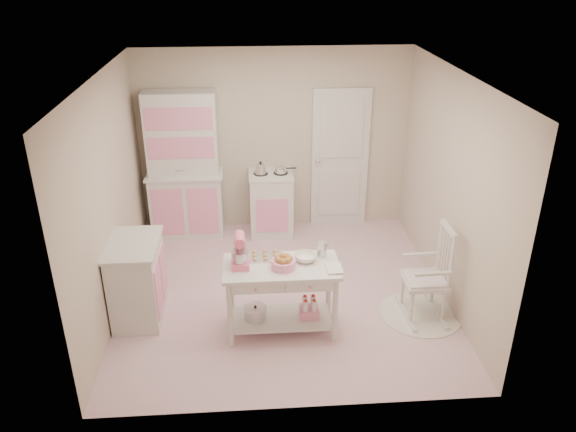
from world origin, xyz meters
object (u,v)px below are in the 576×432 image
object	(u,v)px
work_table	(281,298)
base_cabinet	(137,280)
bread_basket	(283,264)
stand_mixer	(240,251)
hutch	(184,166)
rocking_chair	(426,272)
stove	(271,203)

from	to	relation	value
work_table	base_cabinet	bearing A→B (deg)	166.40
base_cabinet	bread_basket	world-z (taller)	base_cabinet
base_cabinet	stand_mixer	size ratio (longest dim) A/B	2.71
hutch	rocking_chair	size ratio (longest dim) A/B	1.89
stove	stand_mixer	world-z (taller)	stand_mixer
stove	work_table	distance (m)	2.34
bread_basket	hutch	bearing A→B (deg)	116.63
work_table	rocking_chair	bearing A→B (deg)	5.64
bread_basket	base_cabinet	bearing A→B (deg)	164.87
stand_mixer	base_cabinet	bearing A→B (deg)	162.02
stove	work_table	size ratio (longest dim) A/B	0.77
hutch	stove	bearing A→B (deg)	-2.39
base_cabinet	rocking_chair	xyz separation A→B (m)	(3.16, -0.22, 0.09)
hutch	work_table	bearing A→B (deg)	-63.27
stove	work_table	world-z (taller)	stove
rocking_chair	hutch	bearing A→B (deg)	139.14
work_table	bread_basket	world-z (taller)	bread_basket
base_cabinet	rocking_chair	size ratio (longest dim) A/B	0.84
rocking_chair	work_table	xyz separation A→B (m)	(-1.59, -0.16, -0.15)
hutch	stand_mixer	bearing A→B (deg)	-71.73
stove	bread_basket	size ratio (longest dim) A/B	3.68
stove	base_cabinet	size ratio (longest dim) A/B	1.00
hutch	base_cabinet	bearing A→B (deg)	-100.29
base_cabinet	stove	bearing A→B (deg)	51.35
rocking_chair	base_cabinet	bearing A→B (deg)	173.70
stove	stand_mixer	distance (m)	2.41
stove	base_cabinet	world-z (taller)	same
hutch	work_table	xyz separation A→B (m)	(1.20, -2.39, -0.64)
base_cabinet	bread_basket	distance (m)	1.69
base_cabinet	work_table	bearing A→B (deg)	-13.60
base_cabinet	work_table	size ratio (longest dim) A/B	0.77
rocking_chair	bread_basket	size ratio (longest dim) A/B	4.40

